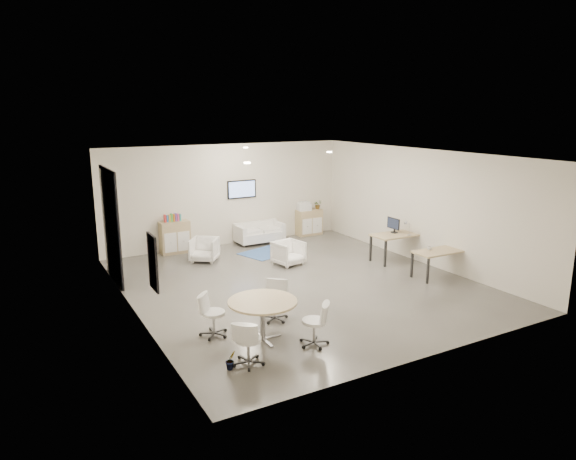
% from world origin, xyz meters
% --- Properties ---
extents(room_shell, '(9.60, 10.60, 4.80)m').
position_xyz_m(room_shell, '(0.00, 0.00, 1.60)').
color(room_shell, '#4E4C47').
rests_on(room_shell, ground).
extents(glass_door, '(0.09, 1.90, 2.85)m').
position_xyz_m(glass_door, '(-3.95, 2.51, 1.50)').
color(glass_door, black).
rests_on(glass_door, room_shell).
extents(artwork, '(0.05, 0.54, 1.04)m').
position_xyz_m(artwork, '(-3.97, -1.60, 1.55)').
color(artwork, black).
rests_on(artwork, room_shell).
extents(wall_tv, '(0.98, 0.06, 0.58)m').
position_xyz_m(wall_tv, '(0.50, 4.46, 1.75)').
color(wall_tv, black).
rests_on(wall_tv, room_shell).
extents(ceiling_spots, '(3.14, 4.14, 0.03)m').
position_xyz_m(ceiling_spots, '(-0.20, 0.83, 3.18)').
color(ceiling_spots, '#FFEAC6').
rests_on(ceiling_spots, room_shell).
extents(sideboard_left, '(0.87, 0.45, 0.98)m').
position_xyz_m(sideboard_left, '(-1.83, 4.25, 0.49)').
color(sideboard_left, tan).
rests_on(sideboard_left, room_shell).
extents(sideboard_right, '(0.88, 0.43, 0.88)m').
position_xyz_m(sideboard_right, '(2.93, 4.26, 0.44)').
color(sideboard_right, tan).
rests_on(sideboard_right, room_shell).
extents(books, '(0.50, 0.14, 0.22)m').
position_xyz_m(books, '(-1.87, 4.25, 1.09)').
color(books, red).
rests_on(books, sideboard_left).
extents(printer, '(0.49, 0.43, 0.31)m').
position_xyz_m(printer, '(2.72, 4.26, 1.02)').
color(printer, white).
rests_on(printer, sideboard_right).
extents(loveseat, '(1.55, 0.80, 0.57)m').
position_xyz_m(loveseat, '(0.92, 4.11, 0.31)').
color(loveseat, silver).
rests_on(loveseat, room_shell).
extents(blue_rug, '(1.94, 1.57, 0.01)m').
position_xyz_m(blue_rug, '(0.69, 2.93, 0.01)').
color(blue_rug, '#32529B').
rests_on(blue_rug, room_shell).
extents(armchair_left, '(0.99, 0.98, 0.75)m').
position_xyz_m(armchair_left, '(-1.36, 2.99, 0.37)').
color(armchair_left, silver).
rests_on(armchair_left, room_shell).
extents(armchair_right, '(0.84, 0.80, 0.74)m').
position_xyz_m(armchair_right, '(0.57, 1.51, 0.37)').
color(armchair_right, silver).
rests_on(armchair_right, room_shell).
extents(desk_rear, '(1.52, 0.78, 0.79)m').
position_xyz_m(desk_rear, '(3.50, 0.36, 0.71)').
color(desk_rear, tan).
rests_on(desk_rear, room_shell).
extents(desk_front, '(1.35, 0.69, 0.70)m').
position_xyz_m(desk_front, '(3.43, -1.30, 0.63)').
color(desk_front, tan).
rests_on(desk_front, room_shell).
extents(monitor, '(0.20, 0.50, 0.44)m').
position_xyz_m(monitor, '(3.46, 0.51, 1.02)').
color(monitor, black).
rests_on(monitor, desk_rear).
extents(round_table, '(1.29, 1.29, 0.79)m').
position_xyz_m(round_table, '(-2.22, -2.48, 0.71)').
color(round_table, tan).
rests_on(round_table, room_shell).
extents(meeting_chairs, '(2.28, 2.28, 0.82)m').
position_xyz_m(meeting_chairs, '(-2.22, -2.48, 0.41)').
color(meeting_chairs, white).
rests_on(meeting_chairs, room_shell).
extents(plant_cabinet, '(0.33, 0.36, 0.24)m').
position_xyz_m(plant_cabinet, '(3.27, 4.26, 1.00)').
color(plant_cabinet, '#3F7F3F').
rests_on(plant_cabinet, sideboard_right).
extents(plant_floor, '(0.25, 0.36, 0.14)m').
position_xyz_m(plant_floor, '(-3.19, -3.22, 0.07)').
color(plant_floor, '#3F7F3F').
rests_on(plant_floor, room_shell).
extents(cup, '(0.14, 0.13, 0.12)m').
position_xyz_m(cup, '(3.27, -1.14, 0.76)').
color(cup, white).
rests_on(cup, desk_front).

